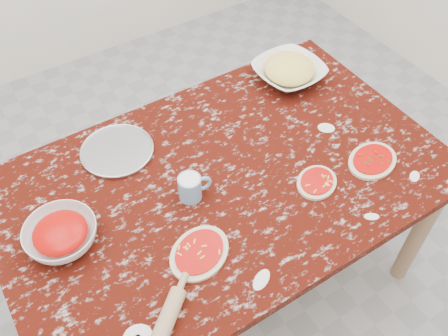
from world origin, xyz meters
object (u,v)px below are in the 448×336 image
at_px(cheese_bowl, 289,72).
at_px(flour_mug, 191,187).
at_px(pizza_tray, 117,151).
at_px(worktable, 224,191).
at_px(sauce_bowl, 61,235).
at_px(rolling_pin, 163,330).

bearing_deg(cheese_bowl, flour_mug, -153.78).
distance_m(pizza_tray, flour_mug, 0.36).
relative_size(pizza_tray, cheese_bowl, 0.94).
bearing_deg(pizza_tray, worktable, -49.40).
height_order(sauce_bowl, cheese_bowl, sauce_bowl).
bearing_deg(sauce_bowl, cheese_bowl, 13.77).
height_order(worktable, rolling_pin, rolling_pin).
relative_size(pizza_tray, flour_mug, 2.24).
bearing_deg(flour_mug, rolling_pin, -129.07).
distance_m(sauce_bowl, rolling_pin, 0.46).
xyz_separation_m(pizza_tray, sauce_bowl, (-0.31, -0.27, 0.03)).
distance_m(cheese_bowl, flour_mug, 0.75).
distance_m(worktable, sauce_bowl, 0.60).
height_order(pizza_tray, rolling_pin, rolling_pin).
height_order(pizza_tray, sauce_bowl, sauce_bowl).
relative_size(worktable, cheese_bowl, 5.60).
height_order(worktable, cheese_bowl, cheese_bowl).
xyz_separation_m(pizza_tray, rolling_pin, (-0.18, -0.71, 0.02)).
bearing_deg(rolling_pin, pizza_tray, 75.85).
bearing_deg(cheese_bowl, sauce_bowl, -166.23).
xyz_separation_m(sauce_bowl, cheese_bowl, (1.11, 0.27, -0.00)).
bearing_deg(cheese_bowl, worktable, -148.96).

